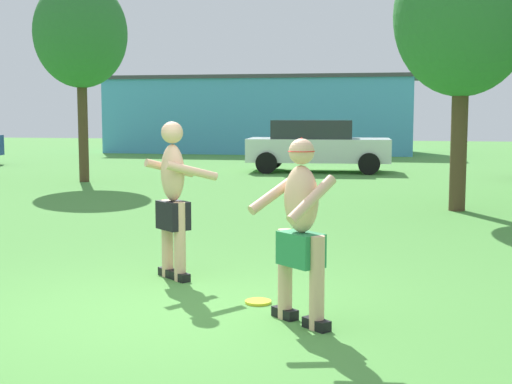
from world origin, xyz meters
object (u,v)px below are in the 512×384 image
at_px(tree_left_field, 81,34).
at_px(tree_right_field, 463,17).
at_px(player_in_black, 174,196).
at_px(frisbee, 258,302).
at_px(player_with_cap, 300,223).
at_px(car_white_far_end, 317,145).

bearing_deg(tree_left_field, tree_right_field, -22.24).
relative_size(player_in_black, frisbee, 6.75).
xyz_separation_m(player_with_cap, car_white_far_end, (-1.73, 15.84, -0.06)).
bearing_deg(player_in_black, player_with_cap, -41.49).
height_order(player_with_cap, tree_left_field, tree_left_field).
height_order(tree_left_field, tree_right_field, tree_left_field).
height_order(player_in_black, tree_left_field, tree_left_field).
bearing_deg(car_white_far_end, player_in_black, -89.50).
xyz_separation_m(player_with_cap, tree_left_field, (-7.36, 11.50, 2.93)).
xyz_separation_m(player_with_cap, tree_right_field, (1.86, 7.72, 2.67)).
relative_size(frisbee, car_white_far_end, 0.06).
bearing_deg(player_with_cap, tree_right_field, 76.45).
xyz_separation_m(player_in_black, tree_left_field, (-5.76, 10.08, 2.90)).
bearing_deg(player_with_cap, car_white_far_end, 96.24).
relative_size(player_with_cap, car_white_far_end, 0.37).
height_order(player_with_cap, car_white_far_end, player_with_cap).
bearing_deg(tree_left_field, player_in_black, -60.25).
bearing_deg(frisbee, player_in_black, 143.31).
xyz_separation_m(player_in_black, frisbee, (1.12, -0.83, -0.91)).
distance_m(frisbee, tree_right_field, 8.30).
bearing_deg(tree_right_field, frisbee, -108.24).
relative_size(player_in_black, tree_left_field, 0.33).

